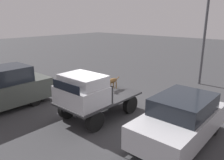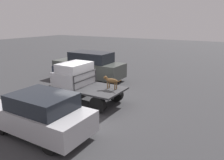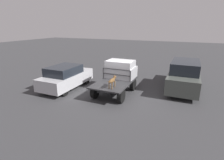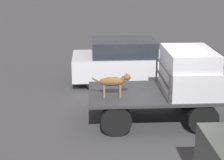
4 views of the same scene
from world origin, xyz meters
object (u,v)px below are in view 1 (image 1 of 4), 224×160
object	(u,v)px
dog	(111,81)
light_pole_near	(207,10)
flatbed_truck	(99,102)
parked_sedan	(181,119)

from	to	relation	value
dog	light_pole_near	distance (m)	7.50
flatbed_truck	parked_sedan	world-z (taller)	parked_sedan
parked_sedan	dog	bearing A→B (deg)	-108.80
dog	parked_sedan	size ratio (longest dim) A/B	0.25
flatbed_truck	dog	size ratio (longest dim) A/B	3.45
flatbed_truck	light_pole_near	xyz separation A→B (m)	(-7.59, 1.50, 3.95)
flatbed_truck	dog	distance (m)	1.31
flatbed_truck	parked_sedan	distance (m)	3.51
dog	parked_sedan	bearing A→B (deg)	87.92
dog	flatbed_truck	bearing A→B (deg)	24.31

